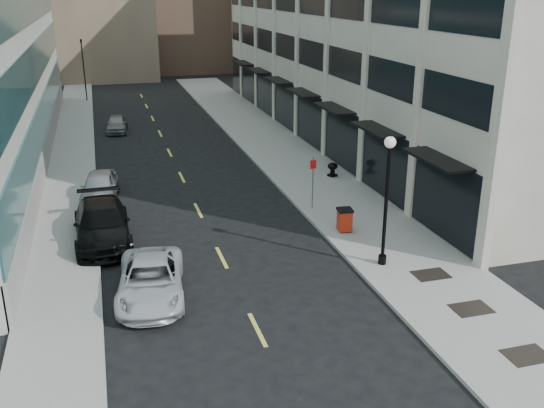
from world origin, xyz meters
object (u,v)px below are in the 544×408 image
traffic_signal (81,43)px  car_black_pickup (102,224)px  trash_bin (344,219)px  car_grey_sedan (117,124)px  urn_planter (333,168)px  car_white_van (151,280)px  lamppost (387,190)px  sign_post (313,176)px  car_silver_sedan (100,187)px

traffic_signal → car_black_pickup: 37.16m
traffic_signal → trash_bin: size_ratio=6.32×
car_grey_sedan → urn_planter: 20.20m
traffic_signal → car_white_van: size_ratio=1.36×
car_grey_sedan → car_white_van: bearing=-84.7°
car_white_van → lamppost: bearing=7.1°
lamppost → sign_post: (-0.53, 7.07, -1.49)m
car_black_pickup → urn_planter: (13.49, 6.06, -0.20)m
lamppost → sign_post: lamppost is taller
car_black_pickup → urn_planter: car_black_pickup is taller
car_grey_sedan → sign_post: size_ratio=1.41×
trash_bin → urn_planter: 8.65m
traffic_signal → sign_post: traffic_signal is taller
car_grey_sedan → urn_planter: (11.89, -16.33, 0.00)m
traffic_signal → car_silver_sedan: bearing=-88.7°
car_silver_sedan → urn_planter: 13.49m
car_white_van → car_black_pickup: (-1.60, 5.89, 0.15)m
lamppost → urn_planter: bearing=78.2°
lamppost → urn_planter: size_ratio=6.57×
car_white_van → lamppost: (9.38, -0.01, 2.66)m
car_silver_sedan → lamppost: bearing=-40.0°
car_silver_sedan → car_grey_sedan: bearing=91.5°
lamppost → urn_planter: lamppost is taller
car_black_pickup → trash_bin: 11.06m
lamppost → car_black_pickup: bearing=151.8°
car_silver_sedan → sign_post: sign_post is taller
traffic_signal → trash_bin: traffic_signal is taller
car_grey_sedan → urn_planter: car_grey_sedan is taller
urn_planter → lamppost: bearing=-101.8°
sign_post → urn_planter: size_ratio=3.27×
car_white_van → lamppost: 9.75m
car_silver_sedan → sign_post: (10.46, -4.75, 1.11)m
car_grey_sedan → traffic_signal: bearing=104.3°
car_grey_sedan → sign_post: sign_post is taller
traffic_signal → car_silver_sedan: size_ratio=1.55×
traffic_signal → sign_post: size_ratio=2.56×
car_black_pickup → car_silver_sedan: car_black_pickup is taller
car_silver_sedan → sign_post: bearing=-17.4°
traffic_signal → lamppost: traffic_signal is taller
car_white_van → car_silver_sedan: (-1.60, 11.80, 0.05)m
sign_post → urn_planter: (3.03, 4.89, -1.22)m
car_black_pickup → urn_planter: size_ratio=7.10×
lamppost → sign_post: 7.24m
car_grey_sedan → trash_bin: bearing=-64.1°
traffic_signal → urn_planter: 34.26m
car_black_pickup → sign_post: (10.46, 1.17, 1.02)m
car_black_pickup → urn_planter: bearing=23.3°
car_white_van → car_grey_sedan: size_ratio=1.33×
car_black_pickup → trash_bin: (10.84, -2.17, -0.12)m
car_black_pickup → sign_post: 10.57m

